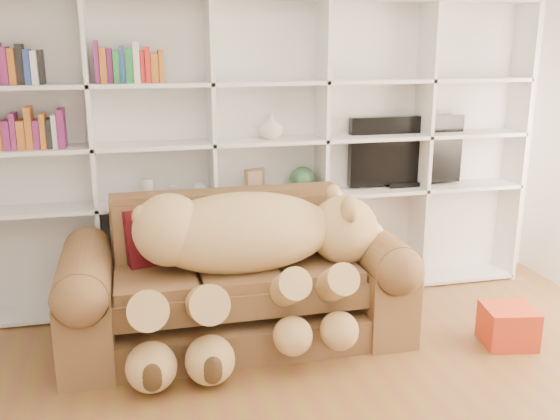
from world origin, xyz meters
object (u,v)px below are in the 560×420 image
object	(u,v)px
teddy_bear	(247,251)
gift_box	(508,326)
sofa	(236,287)
tv	(406,152)

from	to	relation	value
teddy_bear	gift_box	size ratio (longest dim) A/B	5.45
sofa	gift_box	world-z (taller)	sofa
teddy_bear	gift_box	bearing A→B (deg)	-19.74
tv	teddy_bear	bearing A→B (deg)	-149.43
gift_box	tv	bearing A→B (deg)	100.38
gift_box	sofa	bearing A→B (deg)	162.36
sofa	gift_box	bearing A→B (deg)	-17.64
sofa	teddy_bear	distance (m)	0.39
sofa	gift_box	size ratio (longest dim) A/B	6.93
teddy_bear	tv	bearing A→B (deg)	22.92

